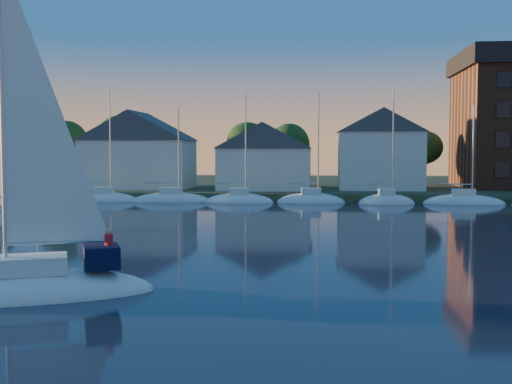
# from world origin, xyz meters

# --- Properties ---
(ground) EXTENTS (260.00, 260.00, 0.00)m
(ground) POSITION_xyz_m (0.00, 0.00, 0.00)
(ground) COLOR black
(ground) RESTS_ON ground
(shoreline_land) EXTENTS (160.00, 50.00, 2.00)m
(shoreline_land) POSITION_xyz_m (0.00, 75.00, 0.00)
(shoreline_land) COLOR #323C23
(shoreline_land) RESTS_ON ground
(wooden_dock) EXTENTS (120.00, 3.00, 1.00)m
(wooden_dock) POSITION_xyz_m (0.00, 52.00, 0.00)
(wooden_dock) COLOR brown
(wooden_dock) RESTS_ON ground
(clubhouse_west) EXTENTS (13.65, 9.45, 9.64)m
(clubhouse_west) POSITION_xyz_m (-22.00, 58.00, 5.93)
(clubhouse_west) COLOR silver
(clubhouse_west) RESTS_ON shoreline_land
(clubhouse_centre) EXTENTS (11.55, 8.40, 8.08)m
(clubhouse_centre) POSITION_xyz_m (-6.00, 57.00, 5.13)
(clubhouse_centre) COLOR silver
(clubhouse_centre) RESTS_ON shoreline_land
(clubhouse_east) EXTENTS (10.50, 8.40, 9.80)m
(clubhouse_east) POSITION_xyz_m (8.00, 59.00, 6.00)
(clubhouse_east) COLOR silver
(clubhouse_east) RESTS_ON shoreline_land
(tree_line) EXTENTS (93.40, 5.40, 8.90)m
(tree_line) POSITION_xyz_m (2.00, 63.00, 7.18)
(tree_line) COLOR #3D2A1B
(tree_line) RESTS_ON shoreline_land
(moored_fleet) EXTENTS (87.50, 2.40, 12.05)m
(moored_fleet) POSITION_xyz_m (0.00, 49.00, 0.10)
(moored_fleet) COLOR white
(moored_fleet) RESTS_ON ground
(hero_sailboat) EXTENTS (10.12, 6.59, 14.94)m
(hero_sailboat) POSITION_xyz_m (-10.68, 3.42, 0.62)
(hero_sailboat) COLOR white
(hero_sailboat) RESTS_ON ground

